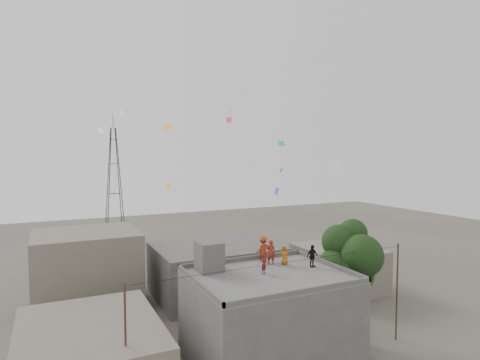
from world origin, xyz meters
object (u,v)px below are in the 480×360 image
at_px(transmission_tower, 114,187).
at_px(person_dark_adult, 312,256).
at_px(stair_head_box, 209,256).
at_px(tree, 350,260).
at_px(person_red_adult, 271,252).

relative_size(transmission_tower, person_dark_adult, 12.67).
distance_m(stair_head_box, person_dark_adult, 7.24).
height_order(transmission_tower, person_dark_adult, transmission_tower).
bearing_deg(tree, stair_head_box, 169.26).
relative_size(transmission_tower, person_red_adult, 11.33).
bearing_deg(stair_head_box, tree, -10.74).
height_order(tree, transmission_tower, transmission_tower).
relative_size(tree, transmission_tower, 0.45).
height_order(stair_head_box, transmission_tower, transmission_tower).
xyz_separation_m(person_red_adult, person_dark_adult, (2.25, -1.92, -0.09)).
distance_m(person_red_adult, person_dark_adult, 2.96).
xyz_separation_m(stair_head_box, transmission_tower, (-0.80, 37.40, 1.97)).
height_order(tree, person_red_adult, tree).
distance_m(tree, transmission_tower, 41.12).
xyz_separation_m(stair_head_box, tree, (10.57, -2.00, -1.00)).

